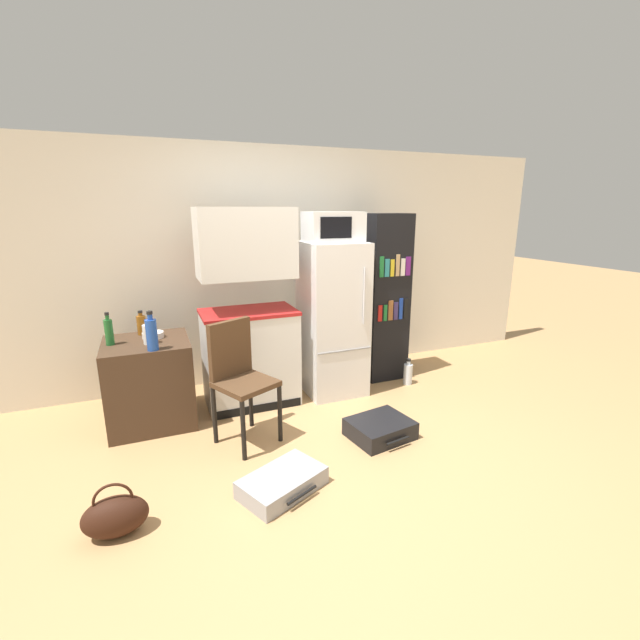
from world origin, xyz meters
TOP-DOWN VIEW (x-y plane):
  - ground_plane at (0.00, 0.00)m, footprint 24.00×24.00m
  - wall_back at (0.20, 2.00)m, footprint 6.40×0.10m
  - side_table at (-1.31, 1.27)m, footprint 0.69×0.66m
  - kitchen_hutch at (-0.41, 1.34)m, footprint 0.86×0.53m
  - refrigerator at (0.42, 1.31)m, footprint 0.57×0.61m
  - microwave at (0.42, 1.31)m, footprint 0.53×0.35m
  - bookshelf at (1.10, 1.44)m, footprint 0.44×0.34m
  - bottle_blue_soda at (-1.25, 1.00)m, footprint 0.09×0.09m
  - bottle_amber_beer at (-1.33, 1.49)m, footprint 0.08×0.08m
  - bottle_milk_white at (-1.28, 1.19)m, footprint 0.08×0.08m
  - bottle_green_tall at (-1.57, 1.27)m, footprint 0.07×0.07m
  - bowl at (-1.24, 1.36)m, footprint 0.18×0.18m
  - chair at (-0.65, 0.71)m, footprint 0.53×0.53m
  - suitcase_large_flat at (0.41, 0.29)m, footprint 0.54×0.48m
  - suitcase_small_flat at (-0.54, -0.07)m, footprint 0.64×0.53m
  - handbag at (-1.54, -0.09)m, footprint 0.36×0.20m
  - water_bottle_front at (1.23, 1.14)m, footprint 0.09×0.09m

SIDE VIEW (x-z plane):
  - ground_plane at x=0.00m, z-range 0.00..0.00m
  - suitcase_small_flat at x=-0.54m, z-range 0.00..0.12m
  - suitcase_large_flat at x=0.41m, z-range 0.00..0.15m
  - water_bottle_front at x=1.23m, z-range -0.02..0.26m
  - handbag at x=-1.54m, z-range -0.04..0.29m
  - side_table at x=-1.31m, z-range 0.00..0.74m
  - chair at x=-0.65m, z-range 0.10..1.07m
  - refrigerator at x=0.42m, z-range 0.00..1.51m
  - bowl at x=-1.24m, z-range 0.74..0.79m
  - bottle_milk_white at x=-1.28m, z-range 0.72..0.93m
  - bottle_amber_beer at x=-1.33m, z-range 0.72..0.94m
  - kitchen_hutch at x=-0.41m, z-range -0.07..1.76m
  - bottle_green_tall at x=-1.57m, z-range 0.72..0.99m
  - bottle_blue_soda at x=-1.25m, z-range 0.71..1.03m
  - bookshelf at x=1.10m, z-range 0.00..1.77m
  - wall_back at x=0.20m, z-range 0.00..2.44m
  - microwave at x=0.42m, z-range 1.51..1.79m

